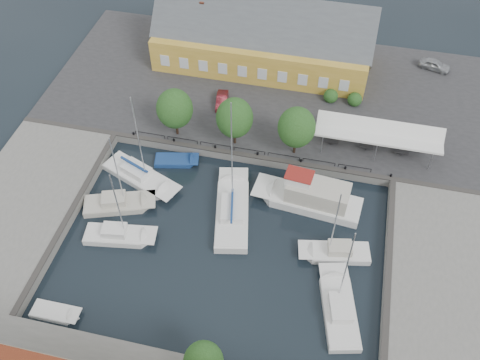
# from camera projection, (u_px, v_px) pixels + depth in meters

# --- Properties ---
(ground) EXTENTS (140.00, 140.00, 0.00)m
(ground) POSITION_uv_depth(u_px,v_px,m) (227.00, 232.00, 55.15)
(ground) COLOR black
(ground) RESTS_ON ground
(north_quay) EXTENTS (56.00, 26.00, 1.00)m
(north_quay) POSITION_uv_depth(u_px,v_px,m) (269.00, 91.00, 69.73)
(north_quay) COLOR #2D2D30
(north_quay) RESTS_ON ground
(west_quay) EXTENTS (12.00, 24.00, 1.00)m
(west_quay) POSITION_uv_depth(u_px,v_px,m) (22.00, 206.00, 56.75)
(west_quay) COLOR slate
(west_quay) RESTS_ON ground
(east_quay) EXTENTS (12.00, 24.00, 1.00)m
(east_quay) POSITION_uv_depth(u_px,v_px,m) (449.00, 288.00, 50.19)
(east_quay) COLOR slate
(east_quay) RESTS_ON ground
(quay_edge_fittings) EXTENTS (56.00, 24.72, 0.40)m
(quay_edge_fittings) POSITION_uv_depth(u_px,v_px,m) (238.00, 191.00, 57.44)
(quay_edge_fittings) COLOR #383533
(quay_edge_fittings) RESTS_ON north_quay
(warehouse) EXTENTS (28.56, 14.00, 9.55)m
(warehouse) POSITION_uv_depth(u_px,v_px,m) (259.00, 39.00, 70.67)
(warehouse) COLOR gold
(warehouse) RESTS_ON north_quay
(tent_canopy) EXTENTS (14.00, 4.00, 2.83)m
(tent_canopy) POSITION_uv_depth(u_px,v_px,m) (379.00, 133.00, 59.74)
(tent_canopy) COLOR white
(tent_canopy) RESTS_ON north_quay
(quay_trees) EXTENTS (18.20, 4.20, 6.30)m
(quay_trees) POSITION_uv_depth(u_px,v_px,m) (235.00, 118.00, 59.61)
(quay_trees) COLOR black
(quay_trees) RESTS_ON north_quay
(car_silver) EXTENTS (4.42, 2.68, 1.41)m
(car_silver) POSITION_uv_depth(u_px,v_px,m) (435.00, 65.00, 71.48)
(car_silver) COLOR #A9ADB1
(car_silver) RESTS_ON north_quay
(car_red) EXTENTS (1.85, 3.94, 1.25)m
(car_red) POSITION_uv_depth(u_px,v_px,m) (222.00, 101.00, 66.65)
(car_red) COLOR maroon
(car_red) RESTS_ON north_quay
(center_sailboat) EXTENTS (5.43, 11.43, 14.89)m
(center_sailboat) POSITION_uv_depth(u_px,v_px,m) (232.00, 211.00, 56.47)
(center_sailboat) COLOR white
(center_sailboat) RESTS_ON ground
(trawler) EXTENTS (12.08, 4.63, 5.00)m
(trawler) POSITION_uv_depth(u_px,v_px,m) (311.00, 198.00, 56.86)
(trawler) COLOR white
(trawler) RESTS_ON ground
(east_boat_b) EXTENTS (7.41, 3.66, 9.94)m
(east_boat_b) POSITION_uv_depth(u_px,v_px,m) (336.00, 253.00, 53.07)
(east_boat_b) COLOR white
(east_boat_b) RESTS_ON ground
(east_boat_c) EXTENTS (4.84, 9.26, 11.37)m
(east_boat_c) POSITION_uv_depth(u_px,v_px,m) (339.00, 309.00, 48.98)
(east_boat_c) COLOR white
(east_boat_c) RESTS_ON ground
(west_boat_a) EXTENTS (9.99, 6.30, 12.80)m
(west_boat_a) POSITION_uv_depth(u_px,v_px,m) (140.00, 177.00, 59.88)
(west_boat_a) COLOR white
(west_boat_a) RESTS_ON ground
(west_boat_b) EXTENTS (8.02, 4.93, 10.58)m
(west_boat_b) POSITION_uv_depth(u_px,v_px,m) (118.00, 205.00, 57.24)
(west_boat_b) COLOR beige
(west_boat_b) RESTS_ON ground
(west_boat_c) EXTENTS (7.66, 3.46, 10.18)m
(west_boat_c) POSITION_uv_depth(u_px,v_px,m) (119.00, 236.00, 54.46)
(west_boat_c) COLOR white
(west_boat_c) RESTS_ON ground
(launch_sw) EXTENTS (4.65, 1.79, 0.98)m
(launch_sw) POSITION_uv_depth(u_px,v_px,m) (56.00, 313.00, 48.88)
(launch_sw) COLOR white
(launch_sw) RESTS_ON ground
(launch_nw) EXTENTS (5.34, 3.03, 0.88)m
(launch_nw) POSITION_uv_depth(u_px,v_px,m) (176.00, 161.00, 61.77)
(launch_nw) COLOR navy
(launch_nw) RESTS_ON ground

